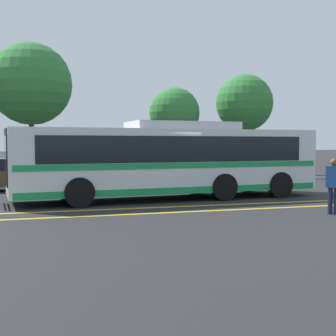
{
  "coord_description": "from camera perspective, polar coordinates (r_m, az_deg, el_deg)",
  "views": [
    {
      "loc": [
        -4.63,
        -16.87,
        2.12
      ],
      "look_at": [
        0.37,
        0.09,
        1.17
      ],
      "focal_mm": 50.0,
      "sensor_mm": 36.0,
      "label": 1
    }
  ],
  "objects": [
    {
      "name": "ground_plane",
      "position": [
        17.62,
        -1.09,
        -3.85
      ],
      "size": [
        220.0,
        220.0,
        0.0
      ],
      "primitive_type": "plane",
      "color": "#262628"
    },
    {
      "name": "transit_bus",
      "position": [
        17.7,
        0.05,
        1.08
      ],
      "size": [
        12.04,
        3.51,
        2.92
      ],
      "rotation": [
        0.0,
        0.0,
        1.65
      ],
      "color": "silver",
      "rests_on": "ground_plane"
    },
    {
      "name": "curb_strip",
      "position": [
        24.26,
        -4.48,
        -1.78
      ],
      "size": [
        39.58,
        0.36,
        0.15
      ],
      "primitive_type": "cube",
      "color": "#99999E",
      "rests_on": "ground_plane"
    },
    {
      "name": "tree_0",
      "position": [
        29.95,
        0.8,
        6.72
      ],
      "size": [
        3.22,
        3.22,
        5.66
      ],
      "color": "#513823",
      "rests_on": "ground_plane"
    },
    {
      "name": "lane_strip_0",
      "position": [
        15.73,
        2.28,
        -4.68
      ],
      "size": [
        31.58,
        0.2,
        0.01
      ],
      "primitive_type": "cube",
      "rotation": [
        0.0,
        0.0,
        1.57
      ],
      "color": "gold",
      "rests_on": "ground_plane"
    },
    {
      "name": "tree_2",
      "position": [
        28.86,
        -16.39,
        9.8
      ],
      "size": [
        4.79,
        4.79,
        7.98
      ],
      "color": "#513823",
      "rests_on": "ground_plane"
    },
    {
      "name": "parked_car_1",
      "position": [
        21.96,
        -17.75,
        -0.72
      ],
      "size": [
        4.93,
        2.16,
        1.44
      ],
      "rotation": [
        0.0,
        0.0,
        1.51
      ],
      "color": "#4C3823",
      "rests_on": "ground_plane"
    },
    {
      "name": "lane_strip_1",
      "position": [
        14.6,
        3.81,
        -5.28
      ],
      "size": [
        31.58,
        0.2,
        0.01
      ],
      "primitive_type": "cube",
      "rotation": [
        0.0,
        0.0,
        1.57
      ],
      "color": "gold",
      "rests_on": "ground_plane"
    },
    {
      "name": "tree_1",
      "position": [
        31.71,
        9.28,
        7.82
      ],
      "size": [
        3.79,
        3.79,
        6.68
      ],
      "color": "#513823",
      "rests_on": "ground_plane"
    },
    {
      "name": "pedestrian_0",
      "position": [
        14.71,
        19.53,
        -1.72
      ],
      "size": [
        0.45,
        0.45,
        1.66
      ],
      "rotation": [
        0.0,
        0.0,
        2.35
      ],
      "color": "#191E38",
      "rests_on": "ground_plane"
    },
    {
      "name": "parked_car_2",
      "position": [
        22.89,
        -1.22,
        -0.55
      ],
      "size": [
        4.89,
        1.91,
        1.34
      ],
      "rotation": [
        0.0,
        0.0,
        -1.6
      ],
      "color": "#4C3823",
      "rests_on": "ground_plane"
    }
  ]
}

